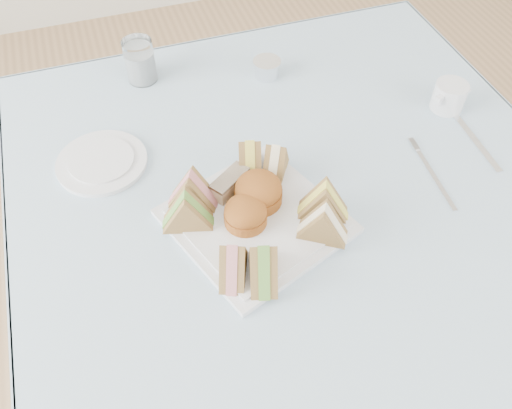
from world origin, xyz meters
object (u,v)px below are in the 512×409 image
object	(u,v)px
table	(287,292)
water_glass	(140,61)
serving_plate	(256,221)
creamer_jug	(449,96)

from	to	relation	value
table	water_glass	size ratio (longest dim) A/B	9.52
serving_plate	water_glass	size ratio (longest dim) A/B	2.76
serving_plate	water_glass	world-z (taller)	water_glass
table	creamer_jug	world-z (taller)	creamer_jug
water_glass	creamer_jug	distance (m)	0.65
table	serving_plate	world-z (taller)	serving_plate
table	water_glass	bearing A→B (deg)	116.85
serving_plate	water_glass	xyz separation A→B (m)	(-0.11, 0.46, 0.04)
table	creamer_jug	distance (m)	0.56
creamer_jug	serving_plate	bearing A→B (deg)	175.89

